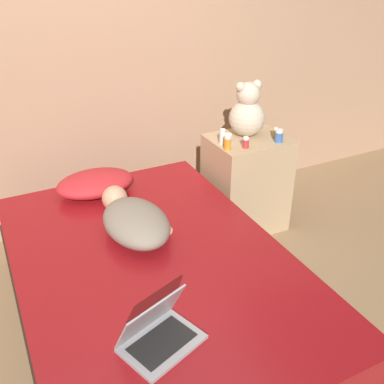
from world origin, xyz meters
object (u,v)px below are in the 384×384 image
bottle_clear (228,138)px  bottle_red (246,143)px  bottle_white (222,137)px  teddy_bear (247,112)px  bottle_orange (228,143)px  bottle_blue (279,136)px  person_lying (134,220)px  laptop (158,333)px  pillow (95,183)px  bottle_amber (276,132)px

bottle_clear → bottle_red: bottle_red is taller
bottle_white → bottle_clear: bottle_white is taller
bottle_clear → bottle_red: bearing=-70.8°
teddy_bear → bottle_orange: (-0.25, -0.16, -0.12)m
bottle_white → bottle_blue: 0.39m
person_lying → laptop: (-0.19, -0.80, -0.04)m
pillow → teddy_bear: teddy_bear is taller
pillow → person_lying: 0.55m
bottle_white → bottle_blue: size_ratio=1.21×
bottle_white → pillow: bearing=170.8°
bottle_white → bottle_clear: size_ratio=1.90×
laptop → teddy_bear: (1.22, 1.28, 0.36)m
teddy_bear → bottle_amber: size_ratio=5.68×
person_lying → bottle_orange: bottle_orange is taller
bottle_amber → bottle_orange: 0.42m
pillow → bottle_red: size_ratio=6.68×
pillow → bottle_orange: 0.91m
bottle_clear → bottle_amber: bearing=-12.3°
person_lying → teddy_bear: teddy_bear is taller
person_lying → bottle_orange: size_ratio=6.79×
bottle_clear → person_lying: bearing=-153.4°
teddy_bear → bottle_orange: 0.32m
pillow → teddy_bear: (1.09, -0.08, 0.34)m
pillow → laptop: laptop is taller
bottle_orange → person_lying: bearing=-158.0°
laptop → bottle_clear: size_ratio=6.56×
bottle_clear → bottle_red: size_ratio=0.76×
pillow → bottle_red: bearing=-15.2°
pillow → bottle_white: bottle_white is taller
bottle_orange → bottle_clear: bearing=56.9°
bottle_orange → pillow: bearing=164.6°
bottle_red → bottle_orange: bearing=165.9°
bottle_orange → bottle_blue: bottle_orange is taller
teddy_bear → bottle_amber: 0.25m
pillow → bottle_clear: size_ratio=8.83×
person_lying → bottle_white: size_ratio=6.22×
laptop → bottle_white: bottle_white is taller
bottle_white → bottle_blue: (0.37, -0.14, -0.01)m
bottle_orange → bottle_blue: size_ratio=1.10×
bottle_white → bottle_amber: bearing=-7.9°
bottle_white → bottle_clear: 0.07m
teddy_bear → bottle_amber: (0.17, -0.12, -0.14)m
bottle_red → laptop: bearing=-135.2°
bottle_clear → bottle_blue: bottle_blue is taller
bottle_amber → bottle_blue: size_ratio=0.77×
bottle_orange → bottle_clear: 0.14m
person_lying → teddy_bear: (1.03, 0.47, 0.32)m
bottle_orange → laptop: bearing=-131.0°
bottle_blue → laptop: bearing=-141.6°
pillow → laptop: 1.36m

